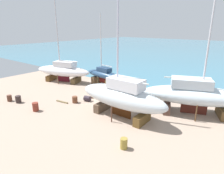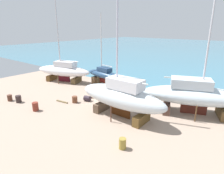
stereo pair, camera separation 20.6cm
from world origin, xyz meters
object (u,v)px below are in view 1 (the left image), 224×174
(sailboat_large_starboard, at_px, (195,94))
(barrel_tipped_center, at_px, (124,143))
(worker, at_px, (110,74))
(barrel_rust_mid, at_px, (36,107))
(barrel_blue_faded, at_px, (9,98))
(barrel_tipped_right, at_px, (87,98))
(barrel_by_slipway, at_px, (75,100))
(sailboat_mid_port, at_px, (103,75))
(sailboat_far_slipway, at_px, (122,96))
(sailboat_small_center, at_px, (63,70))
(barrel_rust_near, at_px, (18,99))

(sailboat_large_starboard, bearing_deg, barrel_tipped_center, -125.73)
(worker, xyz_separation_m, barrel_rust_mid, (2.02, -15.25, -0.41))
(barrel_blue_faded, bearing_deg, sailboat_large_starboard, 28.84)
(barrel_tipped_right, relative_size, barrel_rust_mid, 0.81)
(barrel_blue_faded, bearing_deg, barrel_rust_mid, 4.55)
(worker, xyz_separation_m, barrel_by_slipway, (3.54, -11.00, -0.49))
(barrel_tipped_center, distance_m, barrel_rust_mid, 11.41)
(sailboat_mid_port, bearing_deg, barrel_tipped_center, 142.40)
(sailboat_far_slipway, bearing_deg, barrel_tipped_right, -8.89)
(barrel_rust_mid, bearing_deg, sailboat_large_starboard, 36.12)
(barrel_by_slipway, bearing_deg, barrel_blue_faded, -145.17)
(sailboat_far_slipway, relative_size, barrel_blue_faded, 19.53)
(sailboat_mid_port, height_order, barrel_tipped_right, sailboat_mid_port)
(sailboat_small_center, distance_m, sailboat_large_starboard, 20.64)
(sailboat_far_slipway, distance_m, sailboat_large_starboard, 7.59)
(sailboat_mid_port, xyz_separation_m, worker, (-1.64, 3.64, -0.88))
(sailboat_far_slipway, bearing_deg, worker, -46.64)
(sailboat_mid_port, relative_size, barrel_by_slipway, 13.58)
(barrel_rust_near, bearing_deg, barrel_tipped_right, 41.94)
(barrel_tipped_center, bearing_deg, barrel_blue_faded, -177.21)
(sailboat_far_slipway, height_order, barrel_tipped_center, sailboat_far_slipway)
(sailboat_mid_port, height_order, barrel_by_slipway, sailboat_mid_port)
(sailboat_small_center, distance_m, barrel_tipped_right, 10.21)
(worker, bearing_deg, barrel_blue_faded, 55.15)
(sailboat_mid_port, relative_size, sailboat_far_slipway, 0.72)
(sailboat_far_slipway, relative_size, sailboat_large_starboard, 0.79)
(sailboat_far_slipway, relative_size, barrel_rust_near, 17.38)
(sailboat_far_slipway, xyz_separation_m, barrel_blue_faded, (-13.25, -5.11, -1.80))
(barrel_rust_near, distance_m, barrel_rust_mid, 3.84)
(barrel_rust_near, relative_size, barrel_by_slipway, 1.09)
(barrel_blue_faded, distance_m, barrel_by_slipway, 8.15)
(barrel_tipped_right, bearing_deg, barrel_by_slipway, -121.32)
(sailboat_mid_port, relative_size, barrel_tipped_right, 13.83)
(barrel_rust_near, xyz_separation_m, barrel_blue_faded, (-1.33, -0.43, -0.05))
(barrel_tipped_right, bearing_deg, sailboat_small_center, 158.11)
(sailboat_small_center, distance_m, barrel_rust_near, 9.94)
(sailboat_far_slipway, relative_size, barrel_by_slipway, 18.88)
(sailboat_large_starboard, distance_m, barrel_tipped_right, 12.21)
(sailboat_small_center, xyz_separation_m, barrel_tipped_right, (9.36, -3.76, -1.56))
(sailboat_mid_port, relative_size, barrel_rust_near, 12.50)
(barrel_tipped_center, bearing_deg, barrel_by_slipway, 158.74)
(barrel_tipped_right, distance_m, barrel_rust_near, 8.28)
(barrel_blue_faded, height_order, barrel_by_slipway, barrel_by_slipway)
(barrel_rust_near, distance_m, barrel_tipped_center, 15.24)
(sailboat_far_slipway, bearing_deg, barrel_tipped_center, 127.27)
(sailboat_small_center, relative_size, barrel_by_slipway, 17.29)
(barrel_tipped_right, distance_m, barrel_by_slipway, 1.54)
(sailboat_small_center, relative_size, barrel_tipped_center, 15.84)
(barrel_tipped_right, distance_m, barrel_tipped_center, 10.44)
(barrel_tipped_right, xyz_separation_m, barrel_blue_faded, (-7.49, -5.97, 0.05))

